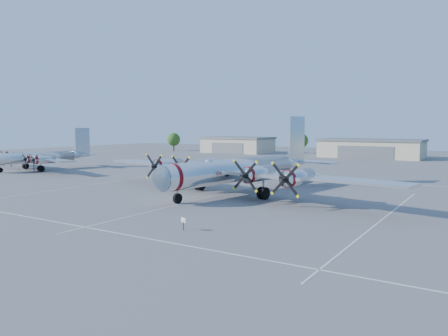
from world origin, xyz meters
The scene contains 9 objects.
ground centered at (0.00, 0.00, 0.00)m, with size 260.00×260.00×0.00m, color #58585B.
parking_lines centered at (0.00, -1.75, 0.01)m, with size 60.00×50.08×0.01m.
hangar_west centered at (-45.00, 81.96, 2.71)m, with size 22.60×14.60×5.40m.
hangar_center centered at (0.00, 81.96, 2.71)m, with size 28.60×14.60×5.40m.
tree_far_west centered at (-70.00, 78.00, 4.22)m, with size 4.80×4.80×6.64m.
tree_west centered at (-25.00, 90.00, 4.22)m, with size 4.80×4.80×6.64m.
main_bomber_b29 centered at (1.44, 3.24, 0.00)m, with size 48.16×32.94×10.65m, color silver, non-canonical shape.
bomber_west centered at (-49.80, 8.26, 0.00)m, with size 33.04×23.40×8.73m, color silver, non-canonical shape.
info_placard centered at (8.24, -18.21, 0.81)m, with size 0.59×0.19×1.14m.
Camera 1 is at (31.24, -48.08, 9.12)m, focal length 35.00 mm.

